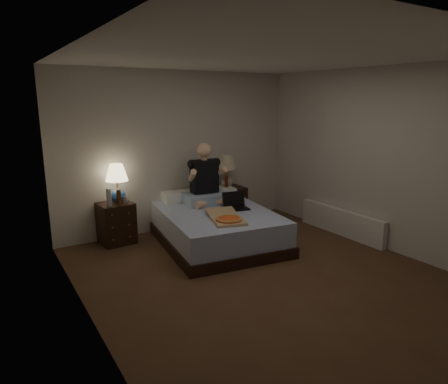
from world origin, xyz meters
TOP-DOWN VIEW (x-y plane):
  - floor at (0.00, 0.00)m, footprint 4.00×4.50m
  - ceiling at (0.00, 0.00)m, footprint 4.00×4.50m
  - wall_back at (0.00, 2.25)m, footprint 4.00×0.00m
  - wall_left at (-2.00, 0.00)m, footprint 0.00×4.50m
  - wall_right at (2.00, 0.00)m, footprint 0.00×4.50m
  - bed at (0.09, 1.26)m, footprint 1.72×2.14m
  - nightstand_left at (-1.14, 2.03)m, footprint 0.50×0.46m
  - nightstand_right at (0.83, 2.05)m, footprint 0.46×0.42m
  - lamp_left at (-1.09, 2.05)m, footprint 0.35×0.35m
  - lamp_right at (0.77, 2.05)m, footprint 0.40×0.40m
  - water_bottle at (-1.26, 1.92)m, footprint 0.07×0.07m
  - soda_can at (-1.02, 1.94)m, footprint 0.07×0.07m
  - beer_bottle_left at (-1.14, 1.85)m, footprint 0.06×0.06m
  - beer_bottle_right at (0.70, 1.95)m, footprint 0.06×0.06m
  - person at (0.17, 1.70)m, footprint 0.71×0.58m
  - laptop at (0.38, 1.17)m, footprint 0.39×0.34m
  - pizza_box at (-0.06, 0.68)m, footprint 0.60×0.84m
  - radiator at (1.93, 0.56)m, footprint 0.10×1.60m

SIDE VIEW (x-z plane):
  - floor at x=0.00m, z-range 0.00..0.00m
  - radiator at x=1.93m, z-range 0.00..0.40m
  - bed at x=0.09m, z-range 0.00..0.49m
  - nightstand_right at x=0.83m, z-range 0.00..0.60m
  - nightstand_left at x=-1.14m, z-range 0.00..0.60m
  - pizza_box at x=-0.06m, z-range 0.49..0.57m
  - laptop at x=0.38m, z-range 0.49..0.73m
  - soda_can at x=-1.02m, z-range 0.60..0.70m
  - beer_bottle_right at x=0.70m, z-range 0.60..0.83m
  - beer_bottle_left at x=-1.14m, z-range 0.60..0.83m
  - water_bottle at x=-1.26m, z-range 0.60..0.85m
  - lamp_right at x=0.77m, z-range 0.60..1.16m
  - lamp_left at x=-1.09m, z-range 0.60..1.16m
  - person at x=0.17m, z-range 0.49..1.42m
  - wall_back at x=0.00m, z-range 0.00..2.50m
  - wall_left at x=-2.00m, z-range 0.00..2.50m
  - wall_right at x=2.00m, z-range 0.00..2.50m
  - ceiling at x=0.00m, z-range 2.50..2.50m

